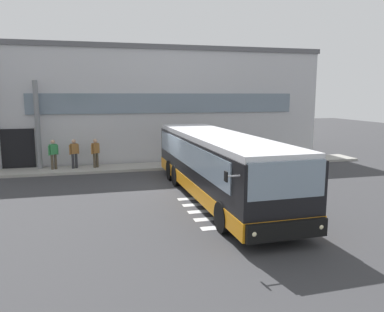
# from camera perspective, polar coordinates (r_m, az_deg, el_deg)

# --- Properties ---
(ground_plane) EXTENTS (80.00, 90.00, 0.02)m
(ground_plane) POSITION_cam_1_polar(r_m,az_deg,el_deg) (18.10, -3.13, -4.59)
(ground_plane) COLOR #353538
(ground_plane) RESTS_ON ground
(bay_paint_stripes) EXTENTS (4.40, 3.96, 0.01)m
(bay_paint_stripes) POSITION_cam_1_polar(r_m,az_deg,el_deg) (14.76, 7.80, -7.83)
(bay_paint_stripes) COLOR silver
(bay_paint_stripes) RESTS_ON ground
(terminal_building) EXTENTS (24.42, 13.80, 7.35)m
(terminal_building) POSITION_cam_1_polar(r_m,az_deg,el_deg) (29.02, -9.03, 7.87)
(terminal_building) COLOR #B7B7BC
(terminal_building) RESTS_ON ground
(boarding_curb) EXTENTS (26.62, 2.00, 0.15)m
(boarding_curb) POSITION_cam_1_polar(r_m,az_deg,el_deg) (22.71, -5.47, -1.55)
(boarding_curb) COLOR #9E9B93
(boarding_curb) RESTS_ON ground
(entry_support_column) EXTENTS (0.28, 0.28, 4.97)m
(entry_support_column) POSITION_cam_1_polar(r_m,az_deg,el_deg) (22.95, -22.38, 4.36)
(entry_support_column) COLOR slate
(entry_support_column) RESTS_ON boarding_curb
(bus_main_foreground) EXTENTS (3.02, 11.74, 2.70)m
(bus_main_foreground) POSITION_cam_1_polar(r_m,az_deg,el_deg) (15.80, 3.89, -1.65)
(bus_main_foreground) COLOR black
(bus_main_foreground) RESTS_ON ground
(passenger_near_column) EXTENTS (0.52, 0.39, 1.68)m
(passenger_near_column) POSITION_cam_1_polar(r_m,az_deg,el_deg) (22.59, -20.28, 0.44)
(passenger_near_column) COLOR #4C4233
(passenger_near_column) RESTS_ON boarding_curb
(passenger_by_doorway) EXTENTS (0.53, 0.49, 1.68)m
(passenger_by_doorway) POSITION_cam_1_polar(r_m,az_deg,el_deg) (22.50, -17.47, 0.64)
(passenger_by_doorway) COLOR #2D2D33
(passenger_by_doorway) RESTS_ON boarding_curb
(passenger_at_curb_edge) EXTENTS (0.48, 0.41, 1.68)m
(passenger_at_curb_edge) POSITION_cam_1_polar(r_m,az_deg,el_deg) (22.36, -14.43, 0.64)
(passenger_at_curb_edge) COLOR #4C4233
(passenger_at_curb_edge) RESTS_ON boarding_curb
(safety_bollard_yellow) EXTENTS (0.18, 0.18, 0.90)m
(safety_bollard_yellow) POSITION_cam_1_polar(r_m,az_deg,el_deg) (21.66, -2.32, -1.04)
(safety_bollard_yellow) COLOR yellow
(safety_bollard_yellow) RESTS_ON ground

